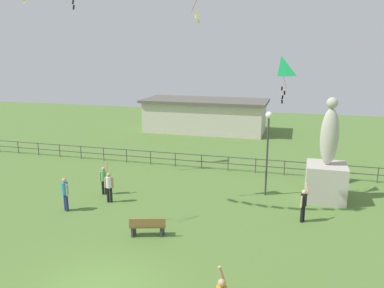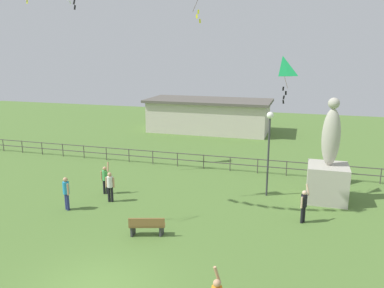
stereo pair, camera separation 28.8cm
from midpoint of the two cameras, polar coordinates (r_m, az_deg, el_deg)
name	(u,v)px [view 2 (the right image)]	position (r m, az deg, el deg)	size (l,w,h in m)	color
statue_monument	(328,172)	(20.93, 19.89, -3.98)	(1.99, 1.99, 5.35)	#B2AD9E
lamppost	(269,136)	(20.32, 11.79, 1.21)	(0.36, 0.36, 4.54)	#38383D
park_bench	(147,226)	(16.46, -6.19, -11.96)	(1.55, 0.83, 0.85)	olive
person_0	(105,178)	(21.27, -12.39, -4.93)	(0.49, 0.29, 1.81)	black
person_1	(66,191)	(19.63, -17.76, -6.69)	(0.45, 0.31, 1.66)	navy
person_2	(304,204)	(18.14, 16.69, -8.50)	(0.39, 0.44, 1.79)	black
person_3	(110,185)	(20.12, -11.67, -5.97)	(0.47, 0.29, 1.58)	black
kite_1	(282,69)	(20.13, 13.65, 10.72)	(1.01, 1.06, 2.27)	#1EB759
waterfront_railing	(201,159)	(25.36, 1.69, -2.25)	(36.01, 0.06, 0.95)	#4C4742
pavilion_building	(209,115)	(37.14, 2.71, 4.28)	(11.81, 5.20, 3.11)	beige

